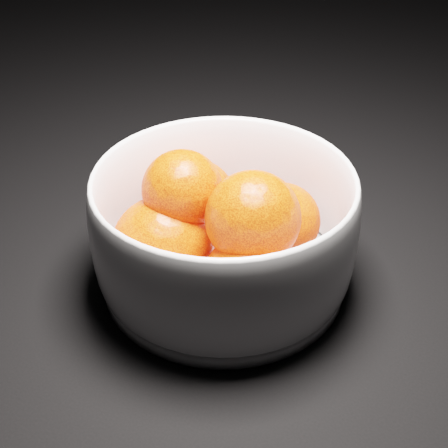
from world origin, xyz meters
The scene contains 3 objects.
ground centered at (0.00, 0.00, 0.00)m, with size 3.00×3.00×0.00m, color black.
bowl centered at (0.25, -0.25, 0.06)m, with size 0.24×0.24×0.12m.
orange_pile centered at (0.25, -0.26, 0.07)m, with size 0.19×0.17×0.13m.
Camera 1 is at (0.49, -0.64, 0.39)m, focal length 50.00 mm.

